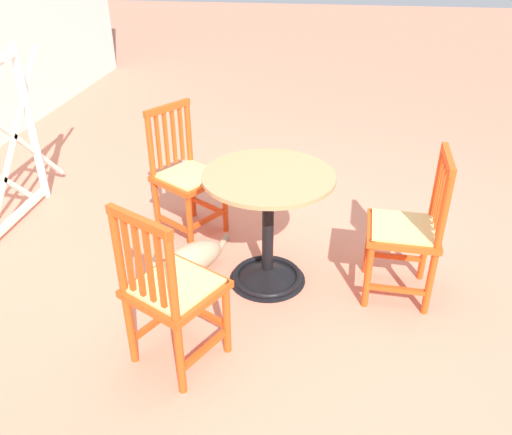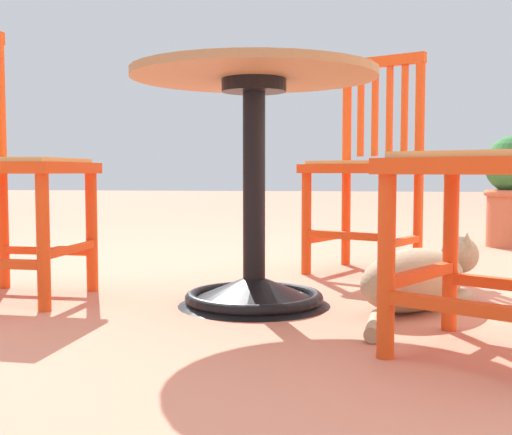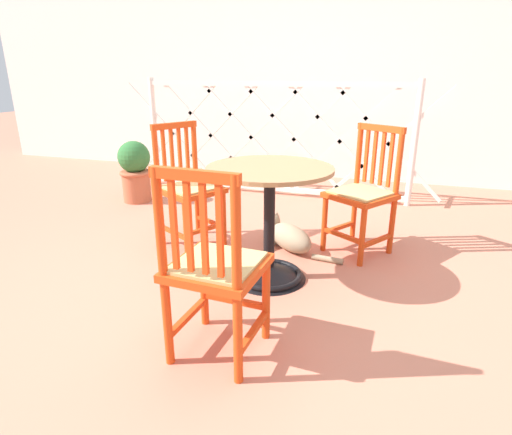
% 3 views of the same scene
% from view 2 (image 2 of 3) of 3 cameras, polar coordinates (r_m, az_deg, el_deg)
% --- Properties ---
extents(ground_plane, '(24.00, 24.00, 0.00)m').
position_cam_2_polar(ground_plane, '(2.17, -6.32, -7.19)').
color(ground_plane, '#C6755B').
extents(cafe_table, '(0.76, 0.76, 0.73)m').
position_cam_2_polar(cafe_table, '(2.05, -0.17, 0.21)').
color(cafe_table, black).
rests_on(cafe_table, ground_plane).
extents(orange_chair_by_planter, '(0.42, 0.42, 0.91)m').
position_cam_2_polar(orange_chair_by_planter, '(2.30, -20.45, 4.10)').
color(orange_chair_by_planter, '#D64214').
rests_on(orange_chair_by_planter, ground_plane).
extents(orange_chair_tucked_in, '(0.55, 0.55, 0.91)m').
position_cam_2_polar(orange_chair_tucked_in, '(1.56, 20.86, 4.25)').
color(orange_chair_tucked_in, '#D64214').
rests_on(orange_chair_tucked_in, ground_plane).
extents(orange_chair_facing_out, '(0.54, 0.54, 0.91)m').
position_cam_2_polar(orange_chair_facing_out, '(2.77, 9.59, 4.23)').
color(orange_chair_facing_out, '#D64214').
rests_on(orange_chair_facing_out, ground_plane).
extents(tabby_cat, '(0.66, 0.45, 0.23)m').
position_cam_2_polar(tabby_cat, '(2.07, 14.18, -5.16)').
color(tabby_cat, '#9E896B').
rests_on(tabby_cat, ground_plane).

